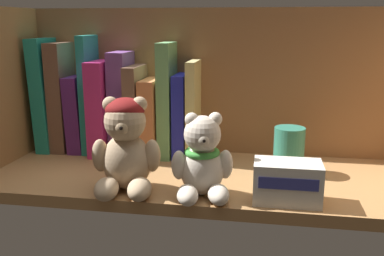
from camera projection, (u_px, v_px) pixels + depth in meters
shelf_board at (201, 179)px, 78.07cm from camera, size 74.47×28.23×2.00cm
shelf_back_panel at (212, 87)px, 88.72cm from camera, size 76.87×1.20×31.27cm
shelf_side_panel_left at (0, 93)px, 80.85cm from camera, size 1.60×30.63×31.27cm
book_0 at (50, 94)px, 92.09cm from camera, size 3.67×11.70×23.41cm
book_1 at (65, 96)px, 91.63cm from camera, size 3.19×10.89×22.48cm
book_2 at (82, 113)px, 91.86cm from camera, size 3.51×10.83×15.80cm
book_3 at (93, 94)px, 90.45cm from camera, size 1.73×10.77×23.94cm
book_4 at (107, 106)px, 90.55cm from camera, size 3.52×14.74×19.01cm
book_5 at (124, 102)px, 89.71cm from camera, size 3.71×11.42×20.84cm
book_6 at (140, 109)px, 89.47cm from camera, size 2.49×14.94×18.17cm
book_7 at (155, 116)px, 89.27cm from camera, size 3.03×14.75×15.60cm
book_8 at (169, 99)px, 87.92cm from camera, size 2.57×12.21×22.70cm
book_9 at (183, 114)px, 88.18cm from camera, size 2.45×11.72×16.57cm
book_10 at (195, 108)px, 87.45cm from camera, size 1.79×12.72×19.28cm
teddy_bear_larger at (126, 147)px, 68.56cm from camera, size 11.26×11.65×15.21cm
teddy_bear_smaller at (202, 161)px, 66.66cm from camera, size 9.97×10.29×13.19cm
pillar_candle at (289, 150)px, 77.89cm from camera, size 5.47×5.47×8.28cm
small_product_box at (287, 182)px, 65.15cm from camera, size 10.02×6.04×6.21cm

